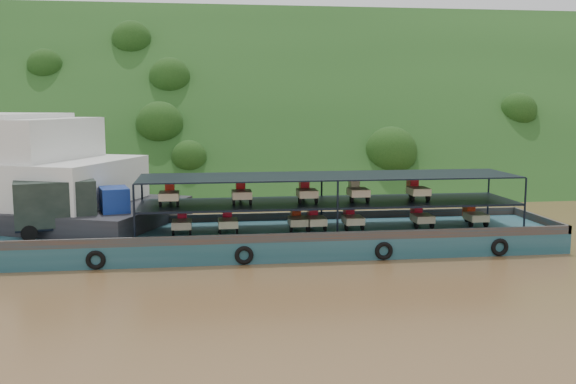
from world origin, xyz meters
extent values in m
plane|color=brown|center=(0.00, 0.00, 0.00)|extent=(160.00, 160.00, 0.00)
cube|color=#163413|center=(0.00, 36.00, 0.00)|extent=(140.00, 39.60, 39.60)
cube|color=#15424B|center=(-3.28, 0.50, 0.60)|extent=(35.00, 7.00, 1.20)
cube|color=#592D19|center=(-3.28, 3.90, 1.45)|extent=(35.00, 0.20, 0.50)
cube|color=#592D19|center=(-3.28, -2.90, 1.45)|extent=(35.00, 0.20, 0.50)
cube|color=#592D19|center=(14.12, 0.50, 1.45)|extent=(0.20, 7.00, 0.50)
torus|color=black|center=(-13.28, -3.05, 0.55)|extent=(1.06, 0.26, 1.06)
torus|color=black|center=(-5.28, -3.05, 0.55)|extent=(1.06, 0.26, 1.06)
torus|color=black|center=(2.72, -3.05, 0.55)|extent=(1.06, 0.26, 1.06)
torus|color=black|center=(9.72, -3.05, 0.55)|extent=(1.06, 0.26, 1.06)
cylinder|color=black|center=(-17.23, -0.73, 1.67)|extent=(0.98, 0.55, 0.93)
cylinder|color=black|center=(-17.72, 1.16, 1.67)|extent=(0.98, 0.55, 0.93)
cylinder|color=black|center=(-14.16, 0.06, 1.67)|extent=(0.98, 0.55, 0.93)
cylinder|color=black|center=(-14.65, 1.95, 1.67)|extent=(0.98, 0.55, 0.93)
cylinder|color=black|center=(-12.90, 0.38, 1.67)|extent=(0.98, 0.55, 0.93)
cylinder|color=black|center=(-13.39, 2.28, 1.67)|extent=(0.98, 0.55, 0.93)
cube|color=black|center=(-15.13, 0.82, 1.81)|extent=(6.64, 3.56, 0.19)
cube|color=navy|center=(-12.78, 1.42, 2.88)|extent=(2.09, 2.56, 2.05)
cube|color=black|center=(-12.02, 1.62, 3.25)|extent=(0.52, 1.82, 0.84)
cube|color=black|center=(-16.03, 0.59, 3.16)|extent=(4.89, 3.28, 2.61)
cube|color=black|center=(0.22, 0.50, 2.86)|extent=(23.00, 5.00, 0.12)
cube|color=black|center=(0.22, 0.50, 4.50)|extent=(23.00, 5.00, 0.08)
cylinder|color=black|center=(-11.28, -2.00, 2.85)|extent=(0.12, 0.12, 3.30)
cylinder|color=black|center=(-11.28, 3.00, 2.85)|extent=(0.12, 0.12, 3.30)
cylinder|color=black|center=(0.22, -2.00, 2.85)|extent=(0.12, 0.12, 3.30)
cylinder|color=black|center=(0.22, 3.00, 2.85)|extent=(0.12, 0.12, 3.30)
cylinder|color=black|center=(11.72, -2.00, 2.85)|extent=(0.12, 0.12, 3.30)
cylinder|color=black|center=(11.72, 3.00, 2.85)|extent=(0.12, 0.12, 3.30)
cylinder|color=black|center=(-8.76, 1.55, 1.46)|extent=(0.12, 0.52, 0.52)
cylinder|color=black|center=(-9.26, -0.25, 1.46)|extent=(0.14, 0.52, 0.52)
cylinder|color=black|center=(-8.26, -0.25, 1.46)|extent=(0.14, 0.52, 0.52)
cube|color=beige|center=(-8.76, 0.10, 1.80)|extent=(1.15, 1.50, 0.44)
cube|color=red|center=(-8.76, 1.25, 1.98)|extent=(0.55, 0.80, 0.80)
cube|color=red|center=(-8.76, 1.05, 2.48)|extent=(0.50, 0.10, 0.10)
cylinder|color=black|center=(-6.02, 1.55, 1.46)|extent=(0.12, 0.52, 0.52)
cylinder|color=black|center=(-6.52, -0.25, 1.46)|extent=(0.14, 0.52, 0.52)
cylinder|color=black|center=(-5.52, -0.25, 1.46)|extent=(0.14, 0.52, 0.52)
cube|color=beige|center=(-6.02, 0.10, 1.80)|extent=(1.15, 1.50, 0.44)
cube|color=red|center=(-6.02, 1.25, 1.98)|extent=(0.55, 0.80, 0.80)
cube|color=red|center=(-6.02, 1.05, 2.48)|extent=(0.50, 0.10, 0.10)
cylinder|color=black|center=(-1.75, 1.55, 1.46)|extent=(0.12, 0.52, 0.52)
cylinder|color=black|center=(-2.25, -0.25, 1.46)|extent=(0.14, 0.52, 0.52)
cylinder|color=black|center=(-1.25, -0.25, 1.46)|extent=(0.14, 0.52, 0.52)
cube|color=#C0B288|center=(-1.75, 0.10, 1.80)|extent=(1.15, 1.50, 0.44)
cube|color=#B0270B|center=(-1.75, 1.25, 1.98)|extent=(0.55, 0.80, 0.80)
cube|color=#B0270B|center=(-1.75, 1.05, 2.48)|extent=(0.50, 0.10, 0.10)
cylinder|color=black|center=(1.65, 1.55, 1.46)|extent=(0.12, 0.52, 0.52)
cylinder|color=black|center=(1.15, -0.25, 1.46)|extent=(0.14, 0.52, 0.52)
cylinder|color=black|center=(2.15, -0.25, 1.46)|extent=(0.14, 0.52, 0.52)
cube|color=beige|center=(1.65, 0.10, 1.80)|extent=(1.15, 1.50, 0.44)
cube|color=red|center=(1.65, 1.25, 1.98)|extent=(0.55, 0.80, 0.80)
cube|color=red|center=(1.65, 1.05, 2.48)|extent=(0.50, 0.10, 0.10)
cylinder|color=black|center=(6.08, 1.55, 1.46)|extent=(0.12, 0.52, 0.52)
cylinder|color=black|center=(5.58, -0.25, 1.46)|extent=(0.14, 0.52, 0.52)
cylinder|color=black|center=(6.58, -0.25, 1.46)|extent=(0.14, 0.52, 0.52)
cube|color=tan|center=(6.08, 0.10, 1.80)|extent=(1.15, 1.50, 0.44)
cube|color=red|center=(6.08, 1.25, 1.98)|extent=(0.55, 0.80, 0.80)
cube|color=red|center=(6.08, 1.05, 2.48)|extent=(0.50, 0.10, 0.10)
cylinder|color=black|center=(9.61, 1.55, 1.46)|extent=(0.12, 0.52, 0.52)
cylinder|color=black|center=(9.11, -0.25, 1.46)|extent=(0.14, 0.52, 0.52)
cylinder|color=black|center=(10.11, -0.25, 1.46)|extent=(0.14, 0.52, 0.52)
cube|color=beige|center=(9.61, 0.10, 1.80)|extent=(1.15, 1.50, 0.44)
cube|color=red|center=(9.61, 1.25, 1.98)|extent=(0.55, 0.80, 0.80)
cube|color=red|center=(9.61, 1.05, 2.48)|extent=(0.50, 0.10, 0.10)
cylinder|color=black|center=(-0.67, 1.55, 1.46)|extent=(0.12, 0.52, 0.52)
cylinder|color=black|center=(-1.17, -0.25, 1.46)|extent=(0.14, 0.52, 0.52)
cylinder|color=black|center=(-0.17, -0.25, 1.46)|extent=(0.14, 0.52, 0.52)
cube|color=beige|center=(-0.67, 0.10, 1.80)|extent=(1.15, 1.50, 0.44)
cube|color=red|center=(-0.67, 1.25, 1.98)|extent=(0.55, 0.80, 0.80)
cube|color=red|center=(-0.67, 1.05, 2.48)|extent=(0.50, 0.10, 0.10)
cylinder|color=black|center=(-9.46, 1.55, 3.18)|extent=(0.12, 0.52, 0.52)
cylinder|color=black|center=(-9.96, -0.25, 3.18)|extent=(0.14, 0.52, 0.52)
cylinder|color=black|center=(-8.96, -0.25, 3.18)|extent=(0.14, 0.52, 0.52)
cube|color=beige|center=(-9.46, 0.10, 3.52)|extent=(1.15, 1.50, 0.44)
cube|color=red|center=(-9.46, 1.25, 3.70)|extent=(0.55, 0.80, 0.80)
cube|color=red|center=(-9.46, 1.05, 4.20)|extent=(0.50, 0.10, 0.10)
cylinder|color=black|center=(-5.18, 1.55, 3.18)|extent=(0.12, 0.52, 0.52)
cylinder|color=black|center=(-5.68, -0.25, 3.18)|extent=(0.14, 0.52, 0.52)
cylinder|color=black|center=(-4.68, -0.25, 3.18)|extent=(0.14, 0.52, 0.52)
cube|color=tan|center=(-5.18, 0.10, 3.52)|extent=(1.15, 1.50, 0.44)
cube|color=red|center=(-5.18, 1.25, 3.70)|extent=(0.55, 0.80, 0.80)
cube|color=red|center=(-5.18, 1.05, 4.20)|extent=(0.50, 0.10, 0.10)
cylinder|color=black|center=(-1.22, 1.55, 3.18)|extent=(0.12, 0.52, 0.52)
cylinder|color=black|center=(-1.72, -0.25, 3.18)|extent=(0.14, 0.52, 0.52)
cylinder|color=black|center=(-0.72, -0.25, 3.18)|extent=(0.14, 0.52, 0.52)
cube|color=#C4B18B|center=(-1.22, 0.10, 3.52)|extent=(1.15, 1.50, 0.44)
cube|color=red|center=(-1.22, 1.25, 3.70)|extent=(0.55, 0.80, 0.80)
cube|color=red|center=(-1.22, 1.05, 4.20)|extent=(0.50, 0.10, 0.10)
cylinder|color=black|center=(1.95, 1.55, 3.18)|extent=(0.12, 0.52, 0.52)
cylinder|color=black|center=(1.45, -0.25, 3.18)|extent=(0.14, 0.52, 0.52)
cylinder|color=black|center=(2.45, -0.25, 3.18)|extent=(0.14, 0.52, 0.52)
cube|color=beige|center=(1.95, 0.10, 3.52)|extent=(1.15, 1.50, 0.44)
cube|color=beige|center=(1.95, 1.25, 3.70)|extent=(0.55, 0.80, 0.80)
cube|color=beige|center=(1.95, 1.05, 4.20)|extent=(0.50, 0.10, 0.10)
cylinder|color=black|center=(5.77, 1.55, 3.18)|extent=(0.12, 0.52, 0.52)
cylinder|color=black|center=(5.27, -0.25, 3.18)|extent=(0.14, 0.52, 0.52)
cylinder|color=black|center=(6.27, -0.25, 3.18)|extent=(0.14, 0.52, 0.52)
cube|color=beige|center=(5.77, 0.10, 3.52)|extent=(1.15, 1.50, 0.44)
cube|color=red|center=(5.77, 1.25, 3.70)|extent=(0.55, 0.80, 0.80)
cube|color=red|center=(5.77, 1.05, 4.20)|extent=(0.50, 0.10, 0.10)
camera|label=1|loc=(-7.50, -37.79, 8.99)|focal=40.00mm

